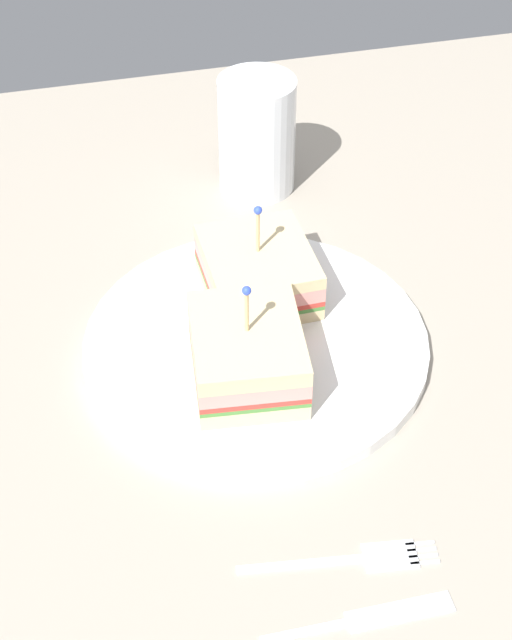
% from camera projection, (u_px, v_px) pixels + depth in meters
% --- Properties ---
extents(ground_plane, '(0.96, 0.96, 0.02)m').
position_uv_depth(ground_plane, '(256.00, 357.00, 0.78)').
color(ground_plane, '#9E9384').
extents(plate, '(0.28, 0.28, 0.01)m').
position_uv_depth(plate, '(256.00, 344.00, 0.77)').
color(plate, white).
rests_on(plate, ground_plane).
extents(sandwich_half_front, '(0.09, 0.11, 0.09)m').
position_uv_depth(sandwich_half_front, '(247.00, 354.00, 0.72)').
color(sandwich_half_front, beige).
rests_on(sandwich_half_front, plate).
extents(sandwich_half_back, '(0.09, 0.10, 0.09)m').
position_uv_depth(sandwich_half_back, '(258.00, 271.00, 0.79)').
color(sandwich_half_back, beige).
rests_on(sandwich_half_back, plate).
extents(drink_glass, '(0.07, 0.07, 0.12)m').
position_uv_depth(drink_glass, '(257.00, 142.00, 0.91)').
color(drink_glass, '#B74C33').
rests_on(drink_glass, ground_plane).
extents(fork, '(0.13, 0.03, 0.00)m').
position_uv_depth(fork, '(362.00, 558.00, 0.62)').
color(fork, silver).
rests_on(fork, ground_plane).
extents(knife, '(0.13, 0.02, 0.00)m').
position_uv_depth(knife, '(369.00, 617.00, 0.59)').
color(knife, silver).
rests_on(knife, ground_plane).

